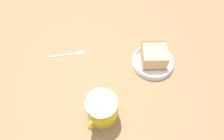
# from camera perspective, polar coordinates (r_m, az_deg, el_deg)

# --- Properties ---
(ground_plane) EXTENTS (1.39, 1.39, 0.04)m
(ground_plane) POSITION_cam_1_polar(r_m,az_deg,el_deg) (0.73, 6.35, -1.10)
(ground_plane) COLOR #936D47
(small_plate) EXTENTS (0.14, 0.14, 0.02)m
(small_plate) POSITION_cam_1_polar(r_m,az_deg,el_deg) (0.74, 10.96, 2.26)
(small_plate) COLOR white
(small_plate) RESTS_ON ground_plane
(cake_slice) EXTENTS (0.09, 0.09, 0.06)m
(cake_slice) POSITION_cam_1_polar(r_m,az_deg,el_deg) (0.72, 11.31, 3.80)
(cake_slice) COLOR brown
(cake_slice) RESTS_ON small_plate
(tea_mug) EXTENTS (0.09, 0.10, 0.09)m
(tea_mug) POSITION_cam_1_polar(r_m,az_deg,el_deg) (0.60, -2.69, -10.40)
(tea_mug) COLOR gold
(tea_mug) RESTS_ON ground_plane
(teaspoon) EXTENTS (0.13, 0.02, 0.01)m
(teaspoon) POSITION_cam_1_polar(r_m,az_deg,el_deg) (0.77, -10.21, 4.52)
(teaspoon) COLOR silver
(teaspoon) RESTS_ON ground_plane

